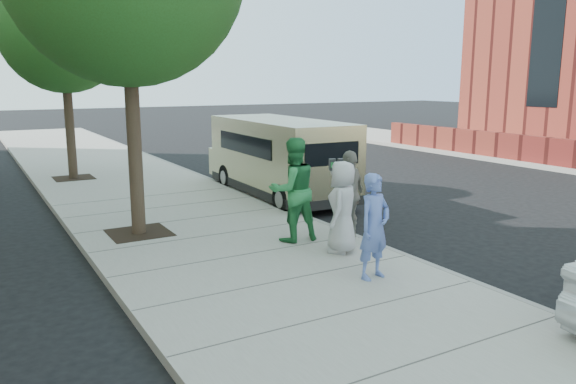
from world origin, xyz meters
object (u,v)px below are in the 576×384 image
object	(u,v)px
tree_far	(64,25)
person_striped_polo	(350,195)
van	(278,156)
person_officer	(374,226)
parking_meter	(337,179)
person_gray_shirt	(342,207)
person_green_shirt	(293,190)

from	to	relation	value
tree_far	person_striped_polo	xyz separation A→B (m)	(3.45, -10.07, -3.86)
tree_far	van	world-z (taller)	tree_far
van	person_officer	size ratio (longest dim) A/B	3.53
parking_meter	van	xyz separation A→B (m)	(1.05, 4.34, -0.10)
tree_far	person_gray_shirt	world-z (taller)	tree_far
person_officer	tree_far	bearing A→B (deg)	90.93
van	person_gray_shirt	bearing A→B (deg)	-105.83
tree_far	person_green_shirt	xyz separation A→B (m)	(2.41, -9.65, -3.73)
parking_meter	person_gray_shirt	xyz separation A→B (m)	(-0.70, -1.20, -0.27)
parking_meter	van	size ratio (longest dim) A/B	0.26
parking_meter	person_gray_shirt	size ratio (longest dim) A/B	0.91
tree_far	van	bearing A→B (deg)	-48.78
parking_meter	person_green_shirt	distance (m)	1.10
van	person_green_shirt	size ratio (longest dim) A/B	2.94
person_striped_polo	van	bearing A→B (deg)	-132.28
person_officer	person_green_shirt	xyz separation A→B (m)	(-0.02, 2.46, 0.17)
person_green_shirt	person_gray_shirt	xyz separation A→B (m)	(0.39, -1.08, -0.17)
person_gray_shirt	person_striped_polo	xyz separation A→B (m)	(0.65, 0.66, 0.04)
parking_meter	person_striped_polo	distance (m)	0.58
person_green_shirt	person_gray_shirt	distance (m)	1.16
tree_far	person_officer	world-z (taller)	tree_far
person_green_shirt	van	bearing A→B (deg)	-112.10
van	person_gray_shirt	distance (m)	5.81
person_green_shirt	person_gray_shirt	size ratio (longest dim) A/B	1.20
parking_meter	person_officer	size ratio (longest dim) A/B	0.91
tree_far	person_striped_polo	size ratio (longest dim) A/B	3.71
person_officer	person_gray_shirt	world-z (taller)	person_officer
tree_far	person_officer	distance (m)	12.95
parking_meter	van	world-z (taller)	van
van	person_gray_shirt	xyz separation A→B (m)	(-1.76, -5.53, -0.16)
tree_far	van	xyz separation A→B (m)	(4.56, -5.20, -3.74)
person_striped_polo	person_officer	bearing A→B (deg)	33.84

